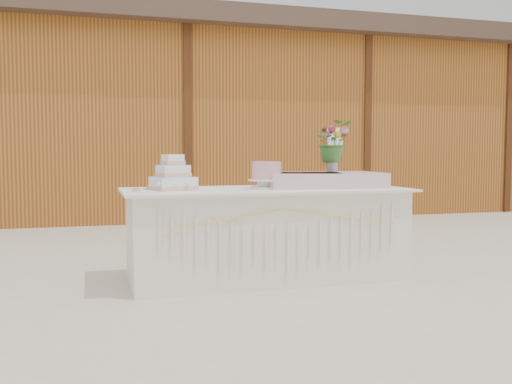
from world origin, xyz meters
TOP-DOWN VIEW (x-y plane):
  - ground at (0.00, 0.00)m, footprint 80.00×80.00m
  - barn at (-0.01, 5.99)m, footprint 12.60×4.60m
  - cake_table at (0.00, -0.00)m, footprint 2.40×1.00m
  - wedding_cake at (-0.78, 0.04)m, footprint 0.39×0.39m
  - pink_cake_stand at (-0.00, -0.03)m, footprint 0.32×0.32m
  - satin_runner at (0.53, 0.04)m, footprint 1.06×0.65m
  - flower_vase at (0.66, 0.11)m, footprint 0.10×0.10m
  - bouquet at (0.66, 0.11)m, footprint 0.36×0.31m
  - loose_flowers at (-1.04, 0.12)m, footprint 0.23×0.36m

SIDE VIEW (x-z plane):
  - ground at x=0.00m, z-range 0.00..0.00m
  - cake_table at x=0.00m, z-range 0.00..0.77m
  - loose_flowers at x=-1.04m, z-range 0.77..0.79m
  - satin_runner at x=0.53m, z-range 0.77..0.90m
  - wedding_cake at x=-0.78m, z-range 0.72..1.01m
  - pink_cake_stand at x=0.00m, z-range 0.78..1.01m
  - flower_vase at x=0.66m, z-range 0.90..1.03m
  - bouquet at x=0.66m, z-range 1.03..1.41m
  - barn at x=-0.01m, z-range 0.03..3.33m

